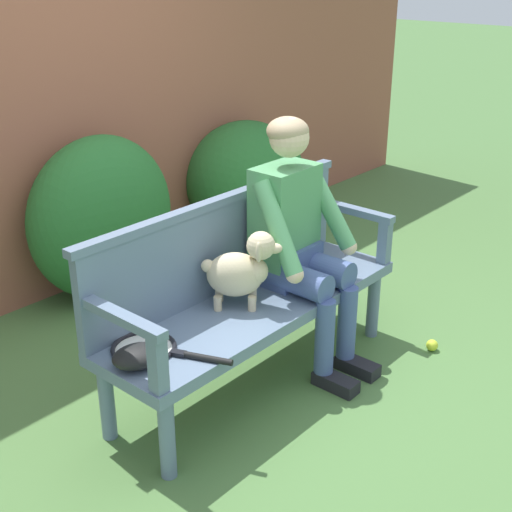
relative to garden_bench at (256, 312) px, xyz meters
The scene contains 13 objects.
ground_plane 0.40m from the garden_bench, ahead, with size 40.00×40.00×0.00m, color #4C753D.
brick_garden_fence 1.99m from the garden_bench, 90.00° to the left, with size 8.00×0.30×2.52m, color #9E5642.
hedge_bush_mid_left 2.08m from the garden_bench, 43.16° to the left, with size 0.97×0.88×0.90m, color #286B2D.
hedge_bush_mid_right 1.43m from the garden_bench, 84.18° to the left, with size 1.02×0.63×1.05m, color #286B2D.
garden_bench is the anchor object (origin of this frame).
bench_backrest 0.39m from the garden_bench, 90.00° to the left, with size 1.80×0.06×0.50m.
bench_armrest_left_end 0.88m from the garden_bench, behind, with size 0.06×0.52×0.28m.
bench_armrest_right_end 0.88m from the garden_bench, ahead, with size 0.06×0.52×0.28m.
person_seated 0.45m from the garden_bench, ahead, with size 0.56×0.66×1.33m.
dog_on_bench 0.26m from the garden_bench, 159.42° to the left, with size 0.33×0.36×0.39m.
tennis_racket 0.66m from the garden_bench, behind, with size 0.38×0.58×0.03m.
baseball_glove 0.77m from the garden_bench, behind, with size 0.22×0.17×0.09m, color black.
tennis_ball 1.09m from the garden_bench, 32.43° to the right, with size 0.07×0.07×0.07m, color #CCDB33.
Camera 1 is at (-2.35, -2.04, 2.05)m, focal length 49.13 mm.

